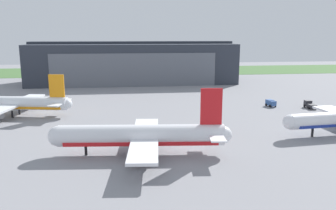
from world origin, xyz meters
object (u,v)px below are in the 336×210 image
Objects in this scene: airliner_far_left at (10,103)px; stair_truck at (310,105)px; maintenance_hangar at (133,63)px; airliner_near_left at (141,136)px; pushback_tractor at (271,103)px.

airliner_far_left is 7.27× the size of stair_truck.
maintenance_hangar is 108.01m from airliner_near_left.
pushback_tractor is at bearing 160.85° from stair_truck.
stair_truck is (11.74, -4.08, -0.11)m from pushback_tractor.
maintenance_hangar reaches higher than airliner_far_left.
pushback_tractor is (45.92, 41.85, -2.66)m from airliner_near_left.
stair_truck is (56.18, -70.07, -8.62)m from maintenance_hangar.
maintenance_hangar reaches higher than pushback_tractor.
pushback_tractor is at bearing 42.35° from airliner_near_left.
airliner_near_left is 62.18m from pushback_tractor.
maintenance_hangar is 80.02m from pushback_tractor.
airliner_near_left reaches higher than airliner_far_left.
airliner_near_left reaches higher than pushback_tractor.
stair_truck is at bearing -51.28° from maintenance_hangar.
pushback_tractor is (44.44, -66.00, -8.52)m from maintenance_hangar.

